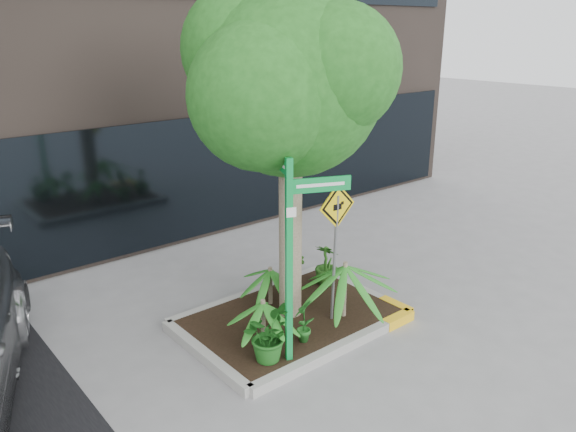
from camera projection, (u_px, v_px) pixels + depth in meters
ground at (293, 335)px, 8.58m from camera, size 80.00×80.00×0.00m
planter at (293, 318)px, 8.89m from camera, size 3.35×2.36×0.15m
tree at (290, 83)px, 7.82m from camera, size 3.40×3.02×5.11m
palm_front at (345, 266)px, 8.59m from camera, size 1.03×1.03×1.14m
palm_left at (263, 303)px, 7.90m from camera, size 0.77×0.77×0.86m
palm_back at (270, 270)px, 9.07m from camera, size 0.73×0.73×0.81m
shrub_a at (267, 335)px, 7.59m from camera, size 0.96×0.96×0.75m
shrub_b at (327, 264)px, 9.84m from camera, size 0.53×0.53×0.74m
shrub_c at (304, 320)px, 8.05m from camera, size 0.48×0.48×0.66m
shrub_d at (294, 269)px, 9.63m from camera, size 0.48×0.48×0.77m
street_sign_post at (292, 242)px, 7.25m from camera, size 0.81×1.10×2.97m
cattle_sign at (336, 230)px, 8.27m from camera, size 0.68×0.11×2.20m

